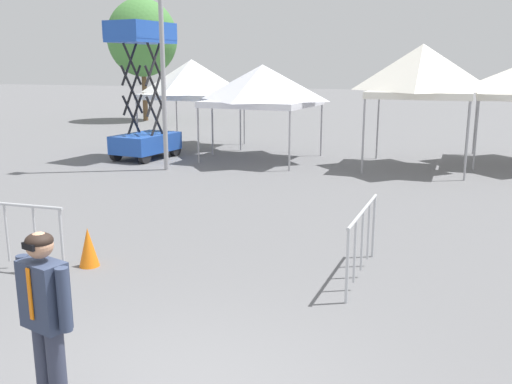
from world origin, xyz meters
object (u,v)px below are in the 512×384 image
Objects in this scene: crowd_barrier_mid_lot at (363,230)px; person_foreground at (46,315)px; canopy_tent_far_left at (192,79)px; canopy_tent_right_of_center at (422,71)px; canopy_tent_behind_right at (262,85)px; traffic_cone_near_barrier at (88,247)px; scissor_lift at (145,120)px; tree_behind_tents_center at (142,38)px; crowd_barrier_by_lift at (6,222)px.

person_foreground is at bearing -114.12° from crowd_barrier_mid_lot.
canopy_tent_right_of_center is at bearing -10.75° from canopy_tent_far_left.
canopy_tent_right_of_center is 1.79× the size of crowd_barrier_mid_lot.
canopy_tent_right_of_center is (5.04, 0.09, 0.49)m from canopy_tent_behind_right.
person_foreground reaches higher than traffic_cone_near_barrier.
scissor_lift is 7.14× the size of traffic_cone_near_barrier.
tree_behind_tents_center reaches higher than crowd_barrier_by_lift.
tree_behind_tents_center is at bearing 116.42° from crowd_barrier_by_lift.
tree_behind_tents_center is 25.95m from crowd_barrier_mid_lot.
canopy_tent_far_left is at bearing 82.98° from scissor_lift.
person_foreground is 0.85× the size of crowd_barrier_mid_lot.
canopy_tent_behind_right is at bearing -26.21° from canopy_tent_far_left.
scissor_lift is 0.67× the size of tree_behind_tents_center.
canopy_tent_right_of_center is 12.60m from crowd_barrier_by_lift.
person_foreground is at bearing -61.82° from scissor_lift.
canopy_tent_behind_right is at bearing 117.74° from crowd_barrier_mid_lot.
canopy_tent_behind_right is 14.42m from person_foreground.
canopy_tent_behind_right is 5.56× the size of traffic_cone_near_barrier.
tree_behind_tents_center is (-7.50, 8.75, 2.00)m from canopy_tent_far_left.
canopy_tent_far_left is at bearing 127.00° from crowd_barrier_mid_lot.
canopy_tent_behind_right is at bearing 94.78° from traffic_cone_near_barrier.
traffic_cone_near_barrier is at bearing -111.21° from canopy_tent_right_of_center.
canopy_tent_far_left is 0.89× the size of canopy_tent_right_of_center.
tree_behind_tents_center is 3.23× the size of crowd_barrier_by_lift.
canopy_tent_far_left is at bearing 104.11° from crowd_barrier_by_lift.
crowd_barrier_mid_lot is (1.98, 4.43, -0.28)m from person_foreground.
person_foreground is 4.86m from crowd_barrier_mid_lot.
tree_behind_tents_center is at bearing 121.56° from scissor_lift.
canopy_tent_behind_right is 1.67× the size of crowd_barrier_by_lift.
crowd_barrier_by_lift is (10.73, -21.59, -3.87)m from tree_behind_tents_center.
canopy_tent_behind_right is 10.87m from traffic_cone_near_barrier.
canopy_tent_far_left reaches higher than traffic_cone_near_barrier.
canopy_tent_far_left is 14.27m from crowd_barrier_mid_lot.
canopy_tent_far_left is 0.74× the size of scissor_lift.
person_foreground is (6.88, -12.85, -0.30)m from scissor_lift.
canopy_tent_right_of_center reaches higher than canopy_tent_behind_right.
scissor_lift is 14.58m from person_foreground.
canopy_tent_behind_right is at bearing 102.31° from person_foreground.
crowd_barrier_by_lift is 1.31m from traffic_cone_near_barrier.
tree_behind_tents_center is at bearing 136.36° from canopy_tent_behind_right.
person_foreground is at bearing -41.21° from crowd_barrier_by_lift.
traffic_cone_near_barrier is at bearing -63.49° from scissor_lift.
person_foreground is (-1.98, -14.11, -1.94)m from canopy_tent_right_of_center.
traffic_cone_near_barrier is (-4.16, -1.03, -0.44)m from crowd_barrier_mid_lot.
canopy_tent_far_left is 11.70m from tree_behind_tents_center.
crowd_barrier_mid_lot is at bearing -90.00° from canopy_tent_right_of_center.
canopy_tent_far_left is 3.87m from canopy_tent_behind_right.
tree_behind_tents_center reaches higher than canopy_tent_far_left.
crowd_barrier_mid_lot is 3.32× the size of traffic_cone_near_barrier.
crowd_barrier_by_lift is at bearing 138.79° from person_foreground.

